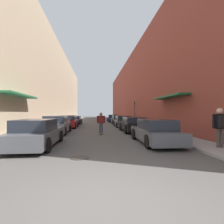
{
  "coord_description": "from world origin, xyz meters",
  "views": [
    {
      "loc": [
        -0.24,
        -3.23,
        1.66
      ],
      "look_at": [
        1.15,
        10.7,
        1.71
      ],
      "focal_mm": 28.0,
      "sensor_mm": 36.0,
      "label": 1
    }
  ],
  "objects_px": {
    "parked_car_left_0": "(37,134)",
    "pedestrian": "(220,123)",
    "parked_car_right_1": "(134,125)",
    "parked_car_left_1": "(57,125)",
    "parked_car_left_2": "(68,122)",
    "parked_car_right_0": "(155,132)",
    "parked_car_right_2": "(123,122)",
    "parked_car_right_4": "(113,118)",
    "parked_car_left_3": "(74,120)",
    "traffic_light": "(135,109)",
    "manhole_cover": "(80,158)",
    "skateboarder": "(101,121)",
    "parked_car_right_3": "(118,120)"
  },
  "relations": [
    {
      "from": "parked_car_left_0",
      "to": "pedestrian",
      "type": "xyz_separation_m",
      "value": [
        8.31,
        -1.62,
        0.57
      ]
    },
    {
      "from": "pedestrian",
      "to": "parked_car_right_1",
      "type": "bearing_deg",
      "value": 105.97
    },
    {
      "from": "parked_car_left_1",
      "to": "parked_car_left_2",
      "type": "bearing_deg",
      "value": 89.28
    },
    {
      "from": "parked_car_right_0",
      "to": "parked_car_right_2",
      "type": "distance_m",
      "value": 11.04
    },
    {
      "from": "parked_car_right_1",
      "to": "parked_car_right_4",
      "type": "height_order",
      "value": "parked_car_right_4"
    },
    {
      "from": "parked_car_right_0",
      "to": "parked_car_left_0",
      "type": "bearing_deg",
      "value": -176.27
    },
    {
      "from": "parked_car_left_2",
      "to": "parked_car_left_1",
      "type": "bearing_deg",
      "value": -90.72
    },
    {
      "from": "parked_car_left_0",
      "to": "parked_car_right_4",
      "type": "bearing_deg",
      "value": 74.87
    },
    {
      "from": "parked_car_left_1",
      "to": "parked_car_right_1",
      "type": "bearing_deg",
      "value": 4.53
    },
    {
      "from": "parked_car_left_3",
      "to": "parked_car_right_4",
      "type": "xyz_separation_m",
      "value": [
        6.26,
        5.77,
        0.05
      ]
    },
    {
      "from": "parked_car_right_0",
      "to": "parked_car_right_4",
      "type": "bearing_deg",
      "value": 89.84
    },
    {
      "from": "traffic_light",
      "to": "parked_car_right_2",
      "type": "bearing_deg",
      "value": -117.28
    },
    {
      "from": "parked_car_left_3",
      "to": "pedestrian",
      "type": "distance_m",
      "value": 20.34
    },
    {
      "from": "parked_car_right_1",
      "to": "manhole_cover",
      "type": "xyz_separation_m",
      "value": [
        -3.89,
        -8.27,
        -0.62
      ]
    },
    {
      "from": "parked_car_right_2",
      "to": "traffic_light",
      "type": "bearing_deg",
      "value": 62.72
    },
    {
      "from": "parked_car_left_0",
      "to": "parked_car_right_1",
      "type": "relative_size",
      "value": 1.02
    },
    {
      "from": "parked_car_right_0",
      "to": "manhole_cover",
      "type": "height_order",
      "value": "parked_car_right_0"
    },
    {
      "from": "parked_car_right_0",
      "to": "parked_car_right_1",
      "type": "height_order",
      "value": "parked_car_right_0"
    },
    {
      "from": "parked_car_left_0",
      "to": "pedestrian",
      "type": "bearing_deg",
      "value": -11.03
    },
    {
      "from": "parked_car_right_0",
      "to": "skateboarder",
      "type": "relative_size",
      "value": 2.77
    },
    {
      "from": "parked_car_right_4",
      "to": "pedestrian",
      "type": "height_order",
      "value": "pedestrian"
    },
    {
      "from": "parked_car_left_2",
      "to": "parked_car_right_1",
      "type": "bearing_deg",
      "value": -38.28
    },
    {
      "from": "parked_car_right_4",
      "to": "parked_car_left_0",
      "type": "bearing_deg",
      "value": -105.13
    },
    {
      "from": "manhole_cover",
      "to": "pedestrian",
      "type": "relative_size",
      "value": 0.4
    },
    {
      "from": "parked_car_left_1",
      "to": "parked_car_right_0",
      "type": "bearing_deg",
      "value": -38.86
    },
    {
      "from": "parked_car_right_2",
      "to": "parked_car_right_3",
      "type": "xyz_separation_m",
      "value": [
        0.18,
        5.86,
        -0.01
      ]
    },
    {
      "from": "parked_car_right_3",
      "to": "skateboarder",
      "type": "bearing_deg",
      "value": -103.34
    },
    {
      "from": "parked_car_right_2",
      "to": "parked_car_left_2",
      "type": "bearing_deg",
      "value": -175.51
    },
    {
      "from": "parked_car_left_3",
      "to": "parked_car_right_4",
      "type": "distance_m",
      "value": 8.52
    },
    {
      "from": "parked_car_left_0",
      "to": "parked_car_left_3",
      "type": "distance_m",
      "value": 16.88
    },
    {
      "from": "parked_car_right_1",
      "to": "traffic_light",
      "type": "distance_m",
      "value": 10.83
    },
    {
      "from": "parked_car_right_4",
      "to": "skateboarder",
      "type": "relative_size",
      "value": 2.39
    },
    {
      "from": "pedestrian",
      "to": "skateboarder",
      "type": "bearing_deg",
      "value": 128.49
    },
    {
      "from": "parked_car_left_1",
      "to": "parked_car_right_2",
      "type": "xyz_separation_m",
      "value": [
        6.32,
        5.97,
        -0.05
      ]
    },
    {
      "from": "parked_car_right_0",
      "to": "parked_car_right_2",
      "type": "height_order",
      "value": "parked_car_right_0"
    },
    {
      "from": "parked_car_left_0",
      "to": "parked_car_left_2",
      "type": "relative_size",
      "value": 1.01
    },
    {
      "from": "parked_car_left_3",
      "to": "parked_car_right_0",
      "type": "height_order",
      "value": "parked_car_right_0"
    },
    {
      "from": "parked_car_left_0",
      "to": "parked_car_left_2",
      "type": "distance_m",
      "value": 10.95
    },
    {
      "from": "traffic_light",
      "to": "parked_car_left_2",
      "type": "bearing_deg",
      "value": -148.24
    },
    {
      "from": "parked_car_left_0",
      "to": "parked_car_right_1",
      "type": "distance_m",
      "value": 8.56
    },
    {
      "from": "parked_car_right_0",
      "to": "parked_car_right_3",
      "type": "relative_size",
      "value": 1.01
    },
    {
      "from": "parked_car_left_1",
      "to": "parked_car_left_3",
      "type": "distance_m",
      "value": 11.41
    },
    {
      "from": "manhole_cover",
      "to": "traffic_light",
      "type": "height_order",
      "value": "traffic_light"
    },
    {
      "from": "parked_car_right_2",
      "to": "parked_car_right_4",
      "type": "distance_m",
      "value": 11.22
    },
    {
      "from": "parked_car_left_0",
      "to": "skateboarder",
      "type": "bearing_deg",
      "value": 55.2
    },
    {
      "from": "parked_car_left_1",
      "to": "parked_car_left_2",
      "type": "distance_m",
      "value": 5.48
    },
    {
      "from": "parked_car_right_0",
      "to": "parked_car_right_4",
      "type": "xyz_separation_m",
      "value": [
        0.06,
        22.26,
        0.0
      ]
    },
    {
      "from": "traffic_light",
      "to": "pedestrian",
      "type": "xyz_separation_m",
      "value": [
        -0.33,
        -18.02,
        -0.92
      ]
    },
    {
      "from": "manhole_cover",
      "to": "pedestrian",
      "type": "bearing_deg",
      "value": 6.33
    },
    {
      "from": "parked_car_left_2",
      "to": "parked_car_left_3",
      "type": "distance_m",
      "value": 5.93
    }
  ]
}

